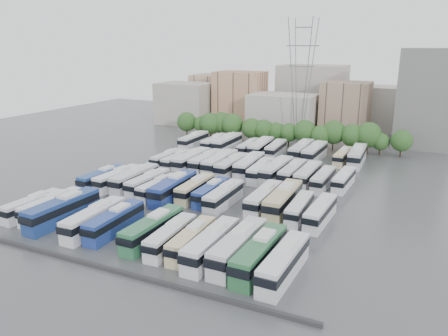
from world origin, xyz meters
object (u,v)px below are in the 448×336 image
at_px(bus_r1_s13, 320,212).
at_px(bus_r2_s11, 308,175).
at_px(apartment_tower, 425,98).
at_px(bus_r0_s5, 115,221).
at_px(bus_r2_s13, 344,179).
at_px(bus_r3_s2, 215,143).
at_px(bus_r1_s2, 135,178).
at_px(bus_r2_s8, 261,170).
at_px(bus_r3_s0, 194,140).
at_px(bus_r0_s2, 63,210).
at_px(bus_r0_s9, 192,240).
at_px(bus_r0_s12, 260,254).
at_px(bus_r3_s10, 315,152).
at_px(bus_r0_s4, 94,219).
at_px(bus_r3_s13, 357,156).
at_px(bus_r3_s7, 276,149).
at_px(bus_r0_s7, 153,229).
at_px(bus_r0_s0, 32,206).
at_px(bus_r1_s0, 102,178).
at_px(bus_r1_s10, 264,198).
at_px(bus_r2_s2, 178,160).
at_px(bus_r1_s8, 224,196).
at_px(bus_r2_s9, 276,170).
at_px(bus_r2_s7, 249,165).
at_px(bus_r1_s5, 173,188).
at_px(electricity_pylon, 301,75).
at_px(bus_r1_s1, 118,178).
at_px(bus_r3_s6, 261,148).
at_px(bus_r3_s12, 343,156).
at_px(bus_r1_s12, 300,208).
at_px(bus_r2_s10, 293,173).
at_px(bus_r3_s9, 302,150).
at_px(bus_r0_s10, 211,244).
at_px(bus_r2_s4, 207,161).
at_px(bus_r1_s4, 158,188).
at_px(bus_r3_s3, 227,143).
at_px(bus_r1_s6, 195,188).
at_px(bus_r2_s12, 323,179).
at_px(bus_r2_s1, 167,159).
at_px(bus_r1_s11, 283,200).
at_px(bus_r2_s5, 220,163).
at_px(bus_r1_s3, 148,182).
at_px(bus_r2_s3, 192,160).
at_px(bus_r0_s1, 52,206).
at_px(bus_r3_s5, 249,147).

height_order(bus_r1_s13, bus_r2_s11, bus_r2_s11).
distance_m(apartment_tower, bus_r0_s5, 91.06).
xyz_separation_m(bus_r2_s13, bus_r3_s2, (-36.55, 17.83, 0.23)).
distance_m(bus_r1_s2, bus_r2_s8, 25.66).
relative_size(bus_r1_s2, bus_r3_s0, 1.01).
xyz_separation_m(bus_r0_s2, bus_r0_s5, (9.93, 0.22, -0.26)).
relative_size(bus_r0_s9, bus_r0_s12, 0.86).
relative_size(bus_r1_s13, bus_r3_s10, 0.86).
distance_m(bus_r0_s4, bus_r3_s13, 62.68).
relative_size(bus_r3_s2, bus_r3_s7, 1.05).
xyz_separation_m(bus_r0_s5, bus_r3_s10, (16.62, 53.60, 0.22)).
bearing_deg(bus_r0_s7, bus_r0_s4, -174.60).
relative_size(bus_r0_s0, bus_r1_s0, 0.96).
relative_size(bus_r0_s2, bus_r1_s0, 1.19).
height_order(bus_r1_s10, bus_r2_s2, bus_r1_s10).
distance_m(bus_r1_s8, bus_r3_s7, 37.36).
bearing_deg(bus_r2_s9, bus_r1_s0, -145.49).
bearing_deg(bus_r2_s7, bus_r1_s8, -83.23).
bearing_deg(bus_r3_s2, bus_r1_s5, -75.07).
bearing_deg(bus_r2_s8, electricity_pylon, 92.05).
relative_size(bus_r1_s1, bus_r3_s6, 0.88).
bearing_deg(bus_r2_s7, bus_r3_s12, 44.43).
height_order(bus_r1_s12, bus_r3_s0, bus_r3_s0).
bearing_deg(bus_r3_s13, electricity_pylon, 134.19).
bearing_deg(bus_r3_s0, bus_r2_s11, -27.12).
height_order(bus_r2_s10, bus_r3_s9, bus_r3_s9).
bearing_deg(bus_r3_s13, bus_r0_s10, -101.49).
bearing_deg(bus_r2_s4, bus_r1_s5, -79.81).
bearing_deg(bus_r1_s4, bus_r3_s3, 98.04).
height_order(bus_r0_s12, bus_r1_s2, bus_r0_s12).
relative_size(bus_r1_s6, bus_r3_s13, 0.86).
bearing_deg(bus_r0_s2, bus_r2_s12, 48.65).
bearing_deg(bus_r0_s2, bus_r2_s4, 81.82).
bearing_deg(bus_r2_s4, bus_r0_s5, -84.12).
bearing_deg(bus_r1_s0, bus_r2_s1, 81.48).
bearing_deg(bus_r0_s4, electricity_pylon, 80.09).
bearing_deg(bus_r1_s11, bus_r2_s5, 138.81).
bearing_deg(bus_r1_s2, bus_r1_s3, -9.25).
bearing_deg(bus_r1_s8, bus_r3_s6, 100.48).
bearing_deg(bus_r2_s3, bus_r0_s1, -100.14).
bearing_deg(bus_r1_s2, bus_r3_s5, 74.56).
bearing_deg(bus_r3_s0, bus_r3_s7, 0.51).
xyz_separation_m(bus_r1_s5, bus_r2_s8, (10.04, 18.04, -0.25)).
xyz_separation_m(bus_r3_s10, bus_r3_s12, (6.61, 0.61, -0.37)).
height_order(bus_r1_s12, bus_r2_s9, bus_r2_s9).
bearing_deg(bus_r2_s13, bus_r0_s4, -126.67).
bearing_deg(bus_r0_s9, bus_r3_s12, 76.86).
bearing_deg(bus_r3_s7, bus_r0_s4, -102.57).
relative_size(bus_r0_s1, bus_r3_s5, 1.05).
xyz_separation_m(bus_r1_s3, bus_r1_s12, (29.60, -0.66, -0.10)).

